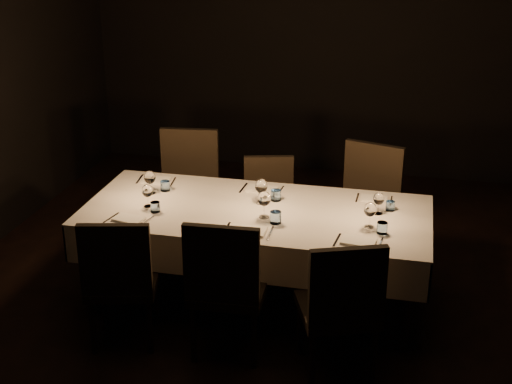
% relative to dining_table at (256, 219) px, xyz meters
% --- Properties ---
extents(room, '(5.01, 6.01, 3.01)m').
position_rel_dining_table_xyz_m(room, '(0.00, 0.00, 0.81)').
color(room, black).
rests_on(room, ground).
extents(dining_table, '(2.52, 1.12, 0.76)m').
position_rel_dining_table_xyz_m(dining_table, '(0.00, 0.00, 0.00)').
color(dining_table, black).
rests_on(dining_table, ground).
extents(chair_near_left, '(0.56, 0.56, 0.96)m').
position_rel_dining_table_xyz_m(chair_near_left, '(-0.75, -0.77, -0.16)').
color(chair_near_left, black).
rests_on(chair_near_left, ground).
extents(place_setting_near_left, '(0.33, 0.40, 0.17)m').
position_rel_dining_table_xyz_m(place_setting_near_left, '(-0.78, -0.22, 0.14)').
color(place_setting_near_left, silver).
rests_on(place_setting_near_left, dining_table).
extents(chair_near_center, '(0.51, 0.51, 1.01)m').
position_rel_dining_table_xyz_m(chair_near_center, '(-0.03, -0.73, -0.13)').
color(chair_near_center, black).
rests_on(chair_near_center, ground).
extents(place_setting_near_center, '(0.36, 0.42, 0.20)m').
position_rel_dining_table_xyz_m(place_setting_near_center, '(0.09, -0.22, 0.15)').
color(place_setting_near_center, silver).
rests_on(place_setting_near_center, dining_table).
extents(chair_near_right, '(0.61, 0.61, 0.98)m').
position_rel_dining_table_xyz_m(chair_near_right, '(0.72, -0.81, -0.15)').
color(chair_near_right, black).
rests_on(chair_near_right, ground).
extents(place_setting_near_right, '(0.34, 0.41, 0.18)m').
position_rel_dining_table_xyz_m(place_setting_near_right, '(0.84, -0.22, 0.15)').
color(place_setting_near_right, silver).
rests_on(place_setting_near_right, dining_table).
extents(chair_far_left, '(0.55, 0.55, 1.04)m').
position_rel_dining_table_xyz_m(chair_far_left, '(-0.79, 0.80, -0.12)').
color(chair_far_left, black).
rests_on(chair_far_left, ground).
extents(place_setting_far_left, '(0.34, 0.41, 0.18)m').
position_rel_dining_table_xyz_m(place_setting_far_left, '(-0.85, 0.22, 0.15)').
color(place_setting_far_left, silver).
rests_on(place_setting_far_left, dining_table).
extents(chair_far_center, '(0.51, 0.51, 0.87)m').
position_rel_dining_table_xyz_m(chair_far_center, '(-0.06, 0.77, -0.20)').
color(chair_far_center, black).
rests_on(chair_far_center, ground).
extents(place_setting_far_center, '(0.35, 0.41, 0.19)m').
position_rel_dining_table_xyz_m(place_setting_far_center, '(0.02, 0.22, 0.15)').
color(place_setting_far_center, silver).
rests_on(place_setting_far_center, dining_table).
extents(chair_far_right, '(0.62, 0.62, 1.04)m').
position_rel_dining_table_xyz_m(chair_far_right, '(0.75, 0.77, -0.12)').
color(chair_far_right, black).
rests_on(chair_far_right, ground).
extents(place_setting_far_right, '(0.29, 0.39, 0.16)m').
position_rel_dining_table_xyz_m(place_setting_far_right, '(0.88, 0.22, 0.14)').
color(place_setting_far_right, silver).
rests_on(place_setting_far_right, dining_table).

